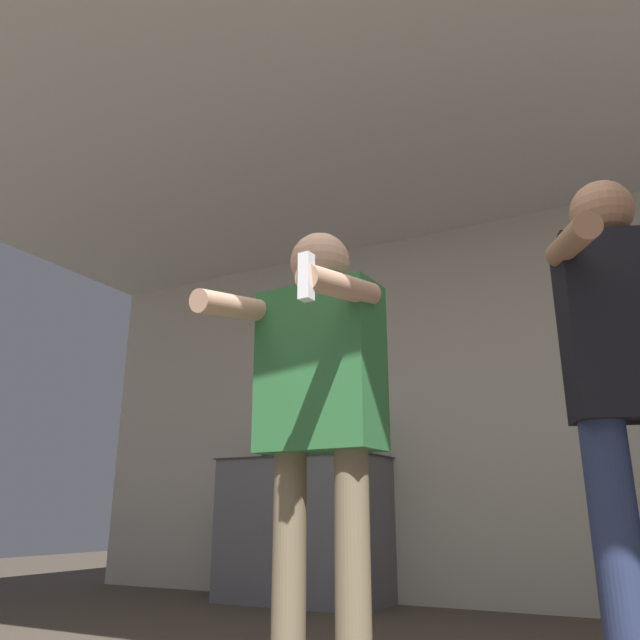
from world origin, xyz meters
name	(u,v)px	position (x,y,z in m)	size (l,w,h in m)	color
wall_back	(523,399)	(0.00, 3.11, 1.27)	(7.00, 0.06, 2.55)	beige
ceiling_slab	(438,90)	(0.00, 1.54, 2.57)	(7.00, 3.60, 0.05)	silver
counter	(303,529)	(-1.46, 2.83, 0.47)	(1.16, 0.54, 0.93)	slate
bottle_dark_rum	(354,443)	(-1.06, 2.79, 1.01)	(0.09, 0.09, 0.22)	#194723
bottle_tall_gin	(268,443)	(-1.73, 2.79, 1.05)	(0.09, 0.09, 0.30)	#194723
bottle_clear_vodka	(330,440)	(-1.23, 2.79, 1.04)	(0.09, 0.09, 0.30)	silver
person_woman_foreground	(318,394)	(-0.29, 0.81, 0.96)	(0.51, 0.55, 1.55)	#75664C
person_man_side	(629,388)	(0.66, 1.19, 0.96)	(0.53, 0.59, 1.71)	navy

